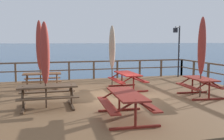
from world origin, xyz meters
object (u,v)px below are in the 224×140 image
Objects in this scene: lamp_post_hooked at (178,44)px; patio_umbrella_tall_mid_left at (40,46)px; picnic_table_back_right at (200,83)px; patio_umbrella_short_front at (45,54)px; picnic_table_mid_right at (127,77)px; patio_umbrella_tall_mid_right at (112,47)px; picnic_table_front_left at (42,78)px; picnic_table_mid_left at (48,91)px; patio_umbrella_tall_front at (202,46)px; picnic_table_back_left at (127,100)px.

patio_umbrella_tall_mid_left is at bearing -167.18° from lamp_post_hooked.
picnic_table_back_right is 0.61× the size of patio_umbrella_short_front.
picnic_table_mid_right is 1.85m from patio_umbrella_tall_mid_right.
picnic_table_front_left is at bearing -177.91° from patio_umbrella_tall_mid_right.
picnic_table_mid_left is 1.30m from patio_umbrella_short_front.
patio_umbrella_tall_front is (2.32, -2.41, 1.50)m from picnic_table_mid_right.
picnic_table_back_right is at bearing -51.07° from patio_umbrella_tall_mid_right.
lamp_post_hooked is (4.26, 2.94, 1.55)m from picnic_table_mid_right.
picnic_table_back_right is 0.55× the size of patio_umbrella_tall_front.
patio_umbrella_tall_front is at bearing -28.88° from patio_umbrella_tall_mid_left.
patio_umbrella_short_front is at bearing -178.05° from picnic_table_back_right.
picnic_table_mid_left is at bearing -179.08° from patio_umbrella_tall_front.
picnic_table_mid_left is at bearing -131.84° from patio_umbrella_tall_mid_right.
lamp_post_hooked is at bearing 51.94° from picnic_table_back_left.
picnic_table_mid_left is 0.62× the size of lamp_post_hooked.
picnic_table_mid_right is (-2.38, 2.33, 0.01)m from picnic_table_back_right.
patio_umbrella_tall_front is (6.23, -3.44, 1.51)m from picnic_table_front_left.
picnic_table_back_left is (2.39, -5.47, 0.01)m from picnic_table_front_left.
patio_umbrella_tall_mid_left is (-3.98, 1.06, 1.50)m from picnic_table_mid_right.
picnic_table_back_right and picnic_table_back_left have the same top height.
picnic_table_front_left is 0.80× the size of picnic_table_back_left.
picnic_table_mid_right is at bearing -145.43° from lamp_post_hooked.
patio_umbrella_tall_mid_right is at bearing 2.09° from picnic_table_front_left.
patio_umbrella_tall_mid_left is at bearing 155.88° from picnic_table_front_left.
picnic_table_back_right is 6.30m from patio_umbrella_short_front.
picnic_table_back_left is 0.71× the size of patio_umbrella_tall_mid_right.
lamp_post_hooked reaches higher than patio_umbrella_tall_mid_right.
picnic_table_back_right is at bearing 28.43° from picnic_table_back_left.
picnic_table_front_left is 0.55× the size of lamp_post_hooked.
picnic_table_front_left is at bearing -24.12° from patio_umbrella_tall_mid_left.
lamp_post_hooked reaches higher than picnic_table_back_right.
picnic_table_mid_left is 0.68× the size of patio_umbrella_short_front.
patio_umbrella_tall_mid_left is at bearing 94.14° from picnic_table_mid_left.
patio_umbrella_tall_front reaches higher than picnic_table_front_left.
patio_umbrella_short_front is 0.91× the size of lamp_post_hooked.
picnic_table_mid_left and picnic_table_back_left have the same top height.
picnic_table_front_left and picnic_table_mid_right have the same top height.
picnic_table_front_left is (-0.18, 3.54, -0.01)m from picnic_table_mid_left.
picnic_table_mid_left is 4.49m from picnic_table_mid_right.
patio_umbrella_tall_mid_left is at bearing 93.20° from patio_umbrella_short_front.
picnic_table_mid_right is 0.63× the size of patio_umbrella_tall_mid_left.
picnic_table_mid_right is 0.63× the size of patio_umbrella_tall_front.
patio_umbrella_tall_mid_right is at bearing 79.09° from picnic_table_back_left.
picnic_table_back_right is 6.10m from picnic_table_mid_left.
patio_umbrella_tall_mid_right is (-2.76, 3.57, -0.11)m from patio_umbrella_tall_front.
picnic_table_back_right and picnic_table_mid_left have the same top height.
picnic_table_back_right is 1.51m from patio_umbrella_tall_front.
picnic_table_back_right is 3.33m from picnic_table_mid_right.
patio_umbrella_short_front is at bearing -132.07° from patio_umbrella_tall_mid_right.
patio_umbrella_short_front is at bearing -88.00° from picnic_table_front_left.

